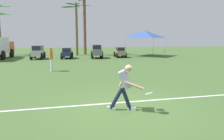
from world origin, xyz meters
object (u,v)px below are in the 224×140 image
object	(u,v)px
parked_car_slot_b	(67,53)
event_tent	(145,34)
teammate_near_sideline	(51,57)
palm_tree_right_of_centre	(76,24)
frisbee_in_flight	(149,93)
parked_car_slot_d	(120,52)
parked_car_slot_a	(38,52)
palm_tree_far_right	(84,21)
parked_car_slot_c	(97,51)
frisbee_thrower	(125,85)

from	to	relation	value
parked_car_slot_b	event_tent	xyz separation A→B (m)	(8.82, 1.45, 1.96)
teammate_near_sideline	palm_tree_right_of_centre	distance (m)	12.54
frisbee_in_flight	parked_car_slot_b	distance (m)	17.35
parked_car_slot_d	parked_car_slot_b	bearing A→B (deg)	-176.41
parked_car_slot_a	palm_tree_far_right	size ratio (longest dim) A/B	0.34
parked_car_slot_a	palm_tree_right_of_centre	xyz separation A→B (m)	(4.00, 3.50, 3.05)
parked_car_slot_c	parked_car_slot_d	distance (m)	2.68
event_tent	parked_car_slot_d	bearing A→B (deg)	-160.78
parked_car_slot_d	palm_tree_far_right	xyz separation A→B (m)	(-3.55, 4.53, 3.61)
frisbee_in_flight	palm_tree_far_right	size ratio (longest dim) A/B	0.05
parked_car_slot_b	palm_tree_far_right	distance (m)	6.44
frisbee_thrower	parked_car_slot_a	xyz separation A→B (m)	(-4.98, 16.87, -0.07)
palm_tree_right_of_centre	event_tent	bearing A→B (deg)	-15.73
frisbee_in_flight	parked_car_slot_a	xyz separation A→B (m)	(-5.63, 17.26, 0.12)
frisbee_in_flight	palm_tree_far_right	bearing A→B (deg)	91.55
frisbee_thrower	parked_car_slot_b	bearing A→B (deg)	97.08
parked_car_slot_b	parked_car_slot_c	bearing A→B (deg)	-3.33
palm_tree_far_right	teammate_near_sideline	bearing A→B (deg)	-102.51
parked_car_slot_c	parked_car_slot_a	bearing A→B (deg)	177.09
palm_tree_far_right	frisbee_in_flight	bearing A→B (deg)	-88.45
parked_car_slot_d	frisbee_thrower	bearing A→B (deg)	-101.91
parked_car_slot_a	parked_car_slot_b	size ratio (longest dim) A/B	1.07
frisbee_thrower	parked_car_slot_c	bearing A→B (deg)	86.60
parked_car_slot_c	palm_tree_right_of_centre	world-z (taller)	palm_tree_right_of_centre
frisbee_thrower	palm_tree_right_of_centre	xyz separation A→B (m)	(-0.98, 20.37, 2.98)
parked_car_slot_b	teammate_near_sideline	bearing A→B (deg)	-95.56
teammate_near_sideline	parked_car_slot_c	distance (m)	9.13
palm_tree_right_of_centre	parked_car_slot_b	bearing A→B (deg)	-106.95
frisbee_thrower	parked_car_slot_d	size ratio (longest dim) A/B	0.64
teammate_near_sideline	event_tent	bearing A→B (deg)	45.72
parked_car_slot_b	palm_tree_right_of_centre	size ratio (longest dim) A/B	0.37
parked_car_slot_a	parked_car_slot_c	size ratio (longest dim) A/B	1.02
parked_car_slot_d	parked_car_slot_c	bearing A→B (deg)	-168.46
parked_car_slot_b	event_tent	bearing A→B (deg)	9.33
parked_car_slot_c	parked_car_slot_d	size ratio (longest dim) A/B	1.08
frisbee_thrower	teammate_near_sideline	world-z (taller)	teammate_near_sideline
frisbee_thrower	palm_tree_far_right	world-z (taller)	palm_tree_far_right
frisbee_in_flight	parked_car_slot_c	size ratio (longest dim) A/B	0.15
frisbee_in_flight	palm_tree_far_right	xyz separation A→B (m)	(-0.59, 22.02, 3.57)
palm_tree_far_right	palm_tree_right_of_centre	bearing A→B (deg)	-129.26
frisbee_in_flight	parked_car_slot_b	xyz separation A→B (m)	(-2.73, 17.13, -0.04)
frisbee_thrower	frisbee_in_flight	xyz separation A→B (m)	(0.65, -0.39, -0.19)
teammate_near_sideline	parked_car_slot_d	bearing A→B (deg)	53.50
parked_car_slot_a	parked_car_slot_c	xyz separation A→B (m)	(5.96, -0.30, 0.02)
parked_car_slot_a	event_tent	world-z (taller)	event_tent
parked_car_slot_b	parked_car_slot_d	bearing A→B (deg)	3.59
parked_car_slot_d	teammate_near_sideline	bearing A→B (deg)	-126.50
parked_car_slot_a	parked_car_slot_c	distance (m)	5.97
parked_car_slot_c	event_tent	xyz separation A→B (m)	(5.76, 1.63, 1.78)
teammate_near_sideline	parked_car_slot_a	distance (m)	8.82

